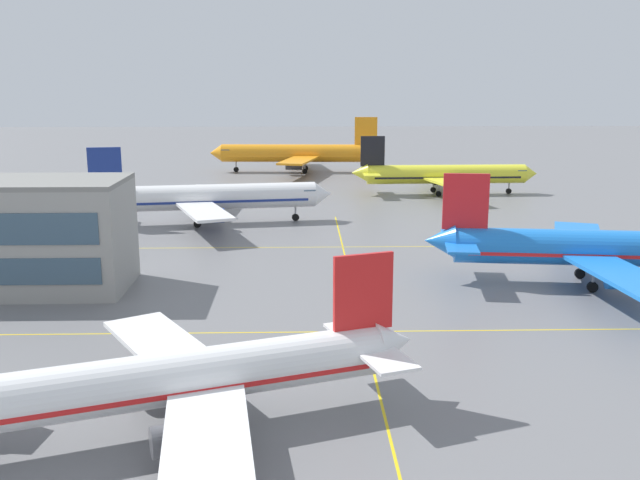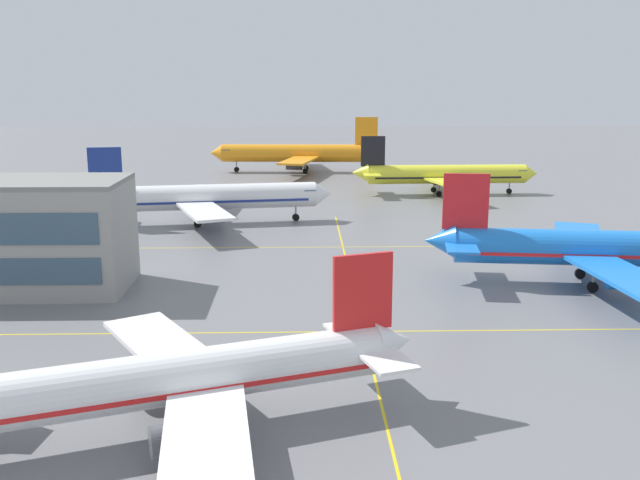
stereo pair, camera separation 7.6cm
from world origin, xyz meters
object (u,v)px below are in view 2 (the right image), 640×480
object	(u,v)px
airliner_second_row	(603,249)
airliner_far_right_stand	(299,153)
airliner_front_gate	(174,379)
airliner_third_row	(207,197)
airliner_far_left_stand	(444,175)

from	to	relation	value
airliner_second_row	airliner_far_right_stand	bearing A→B (deg)	108.81
airliner_front_gate	airliner_far_right_stand	distance (m)	126.41
airliner_front_gate	airliner_third_row	bearing A→B (deg)	95.60
airliner_far_left_stand	airliner_far_right_stand	world-z (taller)	airliner_far_right_stand
airliner_front_gate	airliner_second_row	world-z (taller)	airliner_second_row
airliner_third_row	airliner_far_left_stand	bearing A→B (deg)	33.35
airliner_far_left_stand	airliner_far_right_stand	size ratio (longest dim) A/B	0.86
airliner_third_row	airliner_far_right_stand	size ratio (longest dim) A/B	0.92
airliner_second_row	airliner_far_right_stand	xyz separation A→B (m)	(-32.34, 94.92, 0.34)
airliner_front_gate	airliner_third_row	world-z (taller)	airliner_third_row
airliner_second_row	airliner_far_right_stand	world-z (taller)	airliner_far_right_stand
airliner_front_gate	airliner_far_right_stand	world-z (taller)	airliner_far_right_stand
airliner_second_row	airliner_third_row	size ratio (longest dim) A/B	1.00
airliner_far_left_stand	airliner_front_gate	bearing A→B (deg)	-110.52
airliner_third_row	airliner_far_right_stand	xyz separation A→B (m)	(13.63, 60.62, 0.34)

